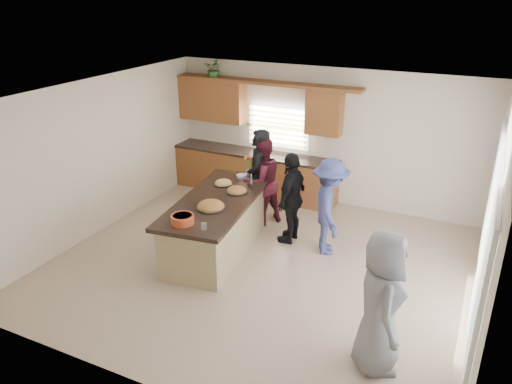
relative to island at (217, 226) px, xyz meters
The scene contains 18 objects.
floor 1.02m from the island, ahead, with size 6.50×6.50×0.00m, color tan.
room_shell 1.71m from the island, ahead, with size 6.52×6.02×2.81m.
back_cabinetry 2.68m from the island, 102.41° to the left, with size 4.08×0.66×2.46m.
right_wall_glazing 4.22m from the island, ahead, with size 0.06×4.00×2.25m.
island is the anchor object (origin of this frame).
platter_front 0.65m from the island, 74.26° to the right, with size 0.49×0.49×0.20m.
platter_mid 0.68m from the island, 66.62° to the left, with size 0.38×0.38×0.16m.
platter_back 0.83m from the island, 109.02° to the left, with size 0.34×0.34×0.14m.
salad_bowl 1.17m from the island, 90.17° to the right, with size 0.35×0.35×0.13m.
clear_cup 1.26m from the island, 69.64° to the right, with size 0.09×0.09×0.10m, color white.
plate_stack 1.19m from the island, 94.14° to the left, with size 0.19×0.19×0.06m, color #B98ECE.
flower_vase 1.35m from the island, 88.94° to the left, with size 0.14×0.14×0.41m.
potted_plant 3.76m from the island, 119.75° to the left, with size 0.39×0.34×0.44m, color #337F33.
woman_left_back 1.36m from the island, 82.36° to the left, with size 0.68×0.44×1.85m, color black.
woman_left_mid 1.36m from the island, 79.56° to the left, with size 0.82×0.64×1.69m, color maroon.
woman_left_front 1.38m from the island, 40.17° to the left, with size 0.97×0.40×1.65m, color black.
woman_right_back 1.93m from the island, 23.37° to the left, with size 1.08×0.62×1.67m, color #383F7A.
woman_right_front 3.58m from the island, 28.24° to the right, with size 0.88×0.57×1.79m, color slate.
Camera 1 is at (3.00, -6.46, 4.27)m, focal length 35.00 mm.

